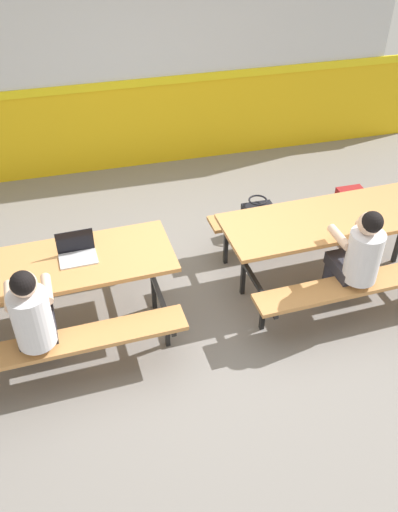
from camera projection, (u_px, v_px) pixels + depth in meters
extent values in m
cube|color=gray|center=(196.00, 292.00, 5.45)|extent=(10.00, 10.00, 0.02)
cube|color=yellow|center=(144.00, 125.00, 7.21)|extent=(8.00, 0.12, 1.10)
cube|color=yellow|center=(142.00, 83.00, 6.79)|extent=(8.00, 0.03, 0.10)
cube|color=silver|center=(136.00, 18.00, 6.38)|extent=(6.72, 0.12, 1.40)
cube|color=tan|center=(52.00, 266.00, 4.62)|extent=(2.12, 0.84, 0.04)
cube|color=tan|center=(65.00, 343.00, 4.33)|extent=(1.99, 0.36, 0.04)
cube|color=tan|center=(51.00, 250.00, 5.28)|extent=(1.99, 0.36, 0.04)
cube|color=black|center=(153.00, 280.00, 5.05)|extent=(0.04, 0.04, 0.70)
cube|color=black|center=(153.00, 276.00, 5.03)|extent=(0.11, 1.55, 0.04)
cube|color=black|center=(167.00, 328.00, 4.76)|extent=(0.04, 0.04, 0.41)
cube|color=black|center=(142.00, 259.00, 5.52)|extent=(0.04, 0.04, 0.41)
cube|color=tan|center=(331.00, 219.00, 5.18)|extent=(2.12, 0.84, 0.04)
cube|color=tan|center=(359.00, 284.00, 4.88)|extent=(1.99, 0.36, 0.04)
cube|color=tan|center=(298.00, 209.00, 5.84)|extent=(1.99, 0.36, 0.04)
cube|color=black|center=(244.00, 266.00, 5.21)|extent=(0.04, 0.04, 0.70)
cube|color=black|center=(244.00, 263.00, 5.19)|extent=(0.11, 1.55, 0.04)
cube|color=black|center=(263.00, 312.00, 4.92)|extent=(0.04, 0.04, 0.41)
cube|color=black|center=(226.00, 247.00, 5.68)|extent=(0.04, 0.04, 0.41)
cube|color=black|center=(372.00, 220.00, 6.08)|extent=(0.04, 0.04, 0.41)
cylinder|color=#2D2D38|center=(31.00, 339.00, 4.63)|extent=(0.11, 0.11, 0.45)
cylinder|color=#2D2D38|center=(52.00, 335.00, 4.67)|extent=(0.11, 0.11, 0.45)
cube|color=#2D2D38|center=(37.00, 326.00, 4.36)|extent=(0.32, 0.39, 0.12)
cylinder|color=silver|center=(32.00, 319.00, 4.08)|extent=(0.30, 0.30, 0.48)
cylinder|color=beige|center=(9.00, 296.00, 4.14)|extent=(0.09, 0.30, 0.08)
cylinder|color=beige|center=(47.00, 289.00, 4.21)|extent=(0.09, 0.30, 0.08)
sphere|color=beige|center=(23.00, 284.00, 3.89)|extent=(0.20, 0.20, 0.20)
sphere|color=black|center=(23.00, 283.00, 3.85)|extent=(0.18, 0.18, 0.18)
cylinder|color=#2D2D38|center=(327.00, 281.00, 5.23)|extent=(0.11, 0.11, 0.45)
cylinder|color=#2D2D38|center=(344.00, 278.00, 5.27)|extent=(0.11, 0.11, 0.45)
cube|color=#2D2D38|center=(349.00, 266.00, 4.96)|extent=(0.32, 0.39, 0.12)
cylinder|color=silver|center=(363.00, 256.00, 4.68)|extent=(0.30, 0.30, 0.48)
cylinder|color=beige|center=(339.00, 237.00, 4.74)|extent=(0.09, 0.30, 0.08)
cylinder|color=beige|center=(368.00, 232.00, 4.80)|extent=(0.09, 0.30, 0.08)
sphere|color=beige|center=(370.00, 224.00, 4.49)|extent=(0.20, 0.20, 0.20)
sphere|color=black|center=(372.00, 222.00, 4.45)|extent=(0.18, 0.18, 0.18)
cube|color=silver|center=(78.00, 259.00, 4.66)|extent=(0.33, 0.23, 0.01)
cube|color=black|center=(75.00, 241.00, 4.67)|extent=(0.32, 0.02, 0.21)
cube|color=maroon|center=(348.00, 206.00, 6.28)|extent=(0.30, 0.18, 0.44)
cube|color=maroon|center=(343.00, 206.00, 6.40)|extent=(0.21, 0.04, 0.19)
cube|color=black|center=(256.00, 218.00, 6.15)|extent=(0.34, 0.14, 0.36)
torus|color=black|center=(258.00, 200.00, 6.00)|extent=(0.21, 0.21, 0.02)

